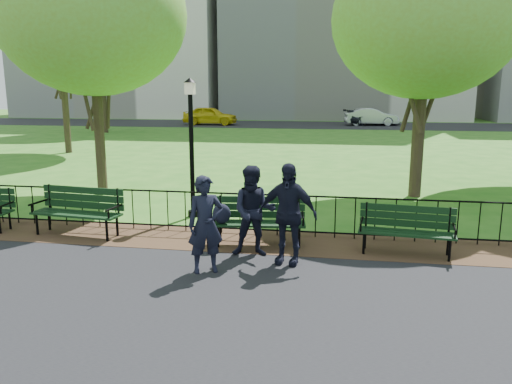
% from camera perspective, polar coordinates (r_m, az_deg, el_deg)
% --- Properties ---
extents(ground, '(120.00, 120.00, 0.00)m').
position_cam_1_polar(ground, '(8.81, -3.10, -8.54)').
color(ground, '#29651A').
extents(asphalt_path, '(60.00, 9.20, 0.01)m').
position_cam_1_polar(asphalt_path, '(5.86, -10.75, -19.82)').
color(asphalt_path, black).
rests_on(asphalt_path, ground).
extents(dirt_strip, '(60.00, 1.60, 0.01)m').
position_cam_1_polar(dirt_strip, '(10.19, -1.28, -5.59)').
color(dirt_strip, '#3D2818').
rests_on(dirt_strip, ground).
extents(far_street, '(70.00, 9.00, 0.01)m').
position_cam_1_polar(far_street, '(43.21, 7.04, 7.62)').
color(far_street, black).
rests_on(far_street, ground).
extents(iron_fence, '(24.06, 0.06, 1.00)m').
position_cam_1_polar(iron_fence, '(10.54, -0.79, -2.27)').
color(iron_fence, black).
rests_on(iron_fence, ground).
extents(park_bench_main, '(1.86, 0.76, 1.03)m').
position_cam_1_polar(park_bench_main, '(9.80, -1.05, -2.64)').
color(park_bench_main, black).
rests_on(park_bench_main, ground).
extents(park_bench_left_a, '(1.98, 0.81, 1.09)m').
position_cam_1_polar(park_bench_left_a, '(11.14, -19.58, -1.51)').
color(park_bench_left_a, black).
rests_on(park_bench_left_a, ground).
extents(park_bench_right_a, '(1.78, 0.73, 0.98)m').
position_cam_1_polar(park_bench_right_a, '(9.71, 16.85, -3.62)').
color(park_bench_right_a, black).
rests_on(park_bench_right_a, ground).
extents(lamppost, '(0.30, 0.30, 3.30)m').
position_cam_1_polar(lamppost, '(11.91, -7.39, 5.60)').
color(lamppost, black).
rests_on(lamppost, ground).
extents(tree_near_w, '(5.21, 5.21, 7.26)m').
position_cam_1_polar(tree_near_w, '(15.21, -18.26, 18.68)').
color(tree_near_w, '#2D2116').
rests_on(tree_near_w, ground).
extents(tree_near_e, '(5.05, 5.05, 7.04)m').
position_cam_1_polar(tree_near_e, '(14.92, 18.84, 18.21)').
color(tree_near_e, '#2D2116').
rests_on(tree_near_e, ground).
extents(tree_mid_w, '(7.04, 7.04, 9.82)m').
position_cam_1_polar(tree_mid_w, '(26.04, -21.73, 19.28)').
color(tree_mid_w, '#2D2116').
rests_on(tree_mid_w, ground).
extents(tree_far_w, '(6.44, 6.44, 8.97)m').
position_cam_1_polar(tree_far_w, '(37.04, -17.31, 16.16)').
color(tree_far_w, '#2D2116').
rests_on(tree_far_w, ground).
extents(person_left, '(0.71, 0.61, 1.65)m').
position_cam_1_polar(person_left, '(8.35, -5.78, -3.72)').
color(person_left, black).
rests_on(person_left, asphalt_path).
extents(person_mid, '(0.86, 0.52, 1.68)m').
position_cam_1_polar(person_mid, '(9.13, -0.24, -2.20)').
color(person_mid, black).
rests_on(person_mid, asphalt_path).
extents(person_right, '(1.12, 0.62, 1.80)m').
position_cam_1_polar(person_right, '(8.72, 3.62, -2.50)').
color(person_right, black).
rests_on(person_right, asphalt_path).
extents(taxi, '(4.59, 1.89, 1.56)m').
position_cam_1_polar(taxi, '(43.06, -5.25, 8.69)').
color(taxi, gold).
rests_on(taxi, far_street).
extents(sedan_silver, '(4.54, 2.06, 1.45)m').
position_cam_1_polar(sedan_silver, '(43.18, 13.02, 8.38)').
color(sedan_silver, '#9FA2A6').
rests_on(sedan_silver, far_street).
extents(sedan_dark, '(5.06, 3.45, 1.36)m').
position_cam_1_polar(sedan_dark, '(43.66, 13.16, 8.35)').
color(sedan_dark, black).
rests_on(sedan_dark, far_street).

